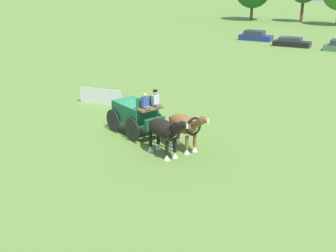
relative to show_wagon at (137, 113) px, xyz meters
name	(u,v)px	position (x,y,z in m)	size (l,w,h in m)	color
ground_plane	(135,133)	(-0.16, 0.04, -1.24)	(220.00, 220.00, 0.00)	olive
show_wagon	(137,113)	(0.00, 0.00, 0.00)	(5.57, 2.59, 2.82)	#195B38
draft_horse_near	(184,125)	(3.48, -0.23, 0.08)	(2.95, 1.41, 2.20)	brown
draft_horse_off	(164,130)	(3.16, -1.49, 0.10)	(2.98, 1.39, 2.22)	black
parked_vehicle_a	(255,36)	(-11.10, 35.63, -0.71)	(4.43, 2.57, 1.24)	navy
parked_vehicle_b	(291,42)	(-5.48, 34.04, -0.78)	(4.55, 2.51, 1.07)	black
sponsor_banner	(100,96)	(-5.95, 2.89, -0.69)	(3.20, 0.06, 1.10)	silver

